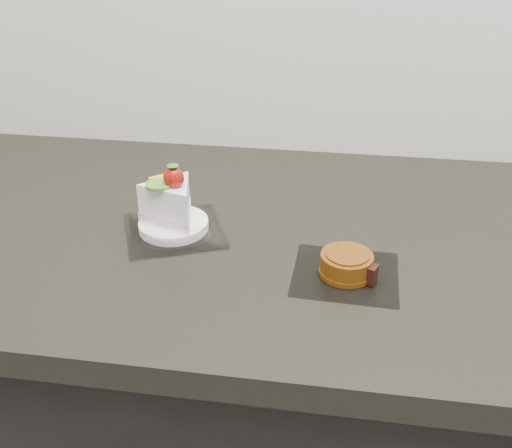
% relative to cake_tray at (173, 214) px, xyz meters
% --- Properties ---
extents(counter, '(2.04, 0.64, 0.90)m').
position_rel_cake_tray_xyz_m(counter, '(0.34, 0.04, -0.48)').
color(counter, black).
rests_on(counter, ground).
extents(cake_tray, '(0.18, 0.18, 0.11)m').
position_rel_cake_tray_xyz_m(cake_tray, '(0.00, 0.00, 0.00)').
color(cake_tray, white).
rests_on(cake_tray, counter).
extents(mooncake_wrap, '(0.14, 0.14, 0.03)m').
position_rel_cake_tray_xyz_m(mooncake_wrap, '(0.26, -0.08, -0.02)').
color(mooncake_wrap, white).
rests_on(mooncake_wrap, counter).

